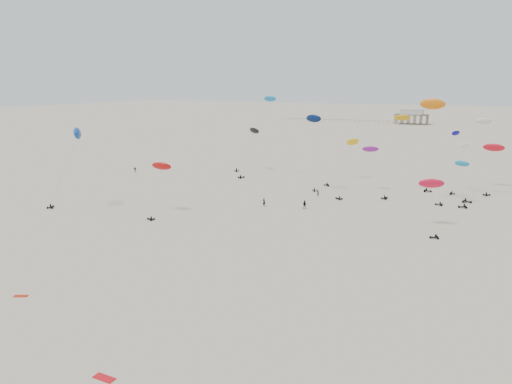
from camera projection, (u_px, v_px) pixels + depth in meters
The scene contains 24 objects.
ground_plane at pixel (379, 154), 193.85m from camera, with size 900.00×900.00×0.00m, color beige.
pavilion_main at pixel (412, 118), 329.54m from camera, with size 21.00×13.00×9.80m.
pier_fence at pixel (335, 120), 351.99m from camera, with size 80.20×0.20×1.50m.
rig_0 at pixel (314, 129), 125.58m from camera, with size 4.74×4.49×19.31m.
rig_1 at pixel (398, 136), 124.31m from camera, with size 4.51×16.54×21.96m.
rig_2 at pixel (462, 179), 112.07m from camera, with size 4.27×7.86×10.19m.
rig_3 at pixel (460, 162), 123.35m from camera, with size 4.18×6.83×12.59m.
rig_4 at pixel (348, 149), 140.58m from camera, with size 5.89×17.48×16.88m.
rig_5 at pixel (261, 123), 144.67m from camera, with size 8.10×10.98×23.90m.
rig_6 at pixel (251, 139), 155.68m from camera, with size 7.00×9.50×13.79m.
rig_7 at pixel (477, 154), 117.79m from camera, with size 4.75×13.07×20.19m.
rig_8 at pixel (75, 141), 108.85m from camera, with size 7.91×8.89×17.68m.
rig_9 at pixel (432, 189), 94.81m from camera, with size 5.72×11.66×11.54m.
rig_10 at pixel (364, 158), 124.87m from camera, with size 7.03×16.67×17.40m.
rig_11 at pixel (441, 162), 126.17m from camera, with size 7.42×8.77×15.71m.
rig_12 at pixel (160, 172), 105.38m from camera, with size 5.81×9.65×11.96m.
rig_13 at pixel (433, 112), 113.60m from camera, with size 7.44×7.36×23.67m.
rig_14 at pixel (493, 152), 130.09m from camera, with size 5.64×16.04×16.11m.
spectator_0 at pixel (264, 206), 111.53m from camera, with size 0.78×0.54×2.16m, color black.
spectator_1 at pixel (305, 209), 109.22m from camera, with size 1.07×0.62×2.20m, color black.
spectator_2 at pixel (135, 172), 154.06m from camera, with size 1.18×0.63×1.99m, color black.
spectator_3 at pixel (318, 196), 121.34m from camera, with size 0.71×0.49×1.96m, color black.
grounded_kite_a at pixel (104, 378), 46.70m from camera, with size 2.20×0.90×0.08m, color red.
grounded_kite_b at pixel (21, 296), 64.61m from camera, with size 1.80×0.70×0.07m, color red.
Camera 1 is at (39.02, 5.49, 27.13)m, focal length 35.00 mm.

